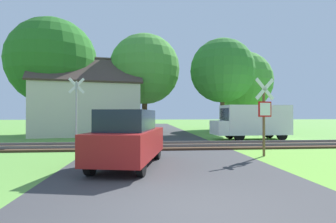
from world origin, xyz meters
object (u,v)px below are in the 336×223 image
crossing_sign_far (76,106)px  house (87,107)px  mail_truck (252,121)px  tree_right (222,71)px  parked_car (129,138)px  tree_left (53,62)px  tree_center (145,69)px  tree_far (242,81)px  stop_sign_near (264,112)px

crossing_sign_far → house: (-0.90, 7.01, 0.13)m
crossing_sign_far → mail_truck: size_ratio=0.73×
tree_right → parked_car: size_ratio=1.89×
tree_right → mail_truck: 6.51m
crossing_sign_far → mail_truck: bearing=7.3°
tree_left → mail_truck: tree_left is taller
tree_right → parked_car: bearing=-118.2°
tree_center → mail_truck: tree_center is taller
tree_far → mail_truck: 12.80m
tree_far → mail_truck: (-3.78, -11.54, -4.06)m
house → mail_truck: bearing=-34.5°
house → tree_far: 16.99m
tree_left → tree_right: size_ratio=1.18×
house → tree_center: tree_center is taller
tree_center → parked_car: 15.34m
tree_center → mail_truck: bearing=-42.5°
mail_truck → crossing_sign_far: bearing=96.9°
tree_left → parked_car: 16.15m
house → tree_right: size_ratio=1.12×
tree_right → mail_truck: (0.47, -5.04, -4.10)m
house → tree_far: bearing=11.8°
crossing_sign_far → tree_center: size_ratio=0.42×
tree_left → parked_car: (6.93, -13.70, -5.02)m
crossing_sign_far → tree_right: 12.82m
parked_car → stop_sign_near: bearing=28.0°
house → tree_right: bearing=-11.1°
stop_sign_near → tree_right: (1.90, 11.71, 3.60)m
tree_left → tree_far: tree_left is taller
tree_far → mail_truck: tree_far is taller
stop_sign_near → tree_left: (-12.12, 12.20, 4.17)m
crossing_sign_far → parked_car: bearing=-65.9°
crossing_sign_far → parked_car: 7.12m
tree_right → mail_truck: tree_right is taller
mail_truck → parked_car: 11.14m
tree_right → tree_center: tree_center is taller
tree_center → stop_sign_near: bearing=-70.5°
tree_center → parked_car: (-0.55, -14.59, -4.70)m
tree_far → tree_center: bearing=-154.6°
house → tree_center: 5.87m
stop_sign_near → crossing_sign_far: crossing_sign_far is taller
tree_right → parked_car: 15.63m
tree_left → mail_truck: bearing=-20.9°
tree_far → tree_center: tree_center is taller
crossing_sign_far → tree_far: size_ratio=0.42×
stop_sign_near → mail_truck: stop_sign_near is taller
crossing_sign_far → house: house is taller
stop_sign_near → tree_right: 12.39m
tree_right → tree_far: tree_far is taller
stop_sign_near → tree_far: 19.54m
tree_center → tree_far: bearing=25.4°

